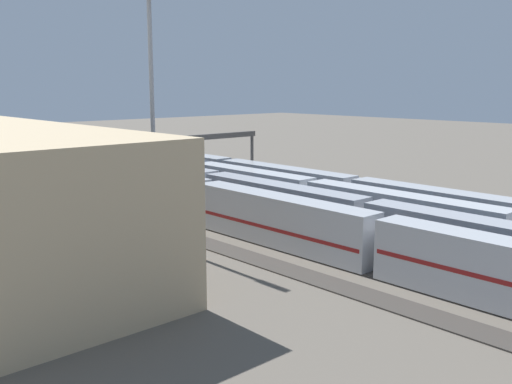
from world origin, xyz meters
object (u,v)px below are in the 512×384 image
(train_on_track_3, at_px, (280,206))
(signal_gantry, at_px, (177,145))
(train_on_track_2, at_px, (312,201))
(train_on_track_0, at_px, (321,187))
(train_on_track_1, at_px, (355,198))
(light_mast_1, at_px, (151,81))
(train_on_track_4, at_px, (279,220))

(train_on_track_3, height_order, signal_gantry, signal_gantry)
(train_on_track_2, relative_size, train_on_track_0, 0.69)
(train_on_track_2, xyz_separation_m, train_on_track_1, (-2.43, -5.00, 0.01))
(train_on_track_2, xyz_separation_m, light_mast_1, (4.70, 18.49, 13.77))
(train_on_track_3, height_order, train_on_track_0, train_on_track_3)
(train_on_track_3, bearing_deg, train_on_track_1, -105.30)
(train_on_track_3, distance_m, train_on_track_0, 16.56)
(train_on_track_3, xyz_separation_m, train_on_track_1, (-2.74, -10.00, 0.00))
(train_on_track_4, xyz_separation_m, train_on_track_0, (11.90, -20.00, -0.57))
(train_on_track_3, xyz_separation_m, train_on_track_4, (-4.91, 5.00, 0.00))
(train_on_track_0, bearing_deg, signal_gantry, 36.98)
(train_on_track_4, bearing_deg, train_on_track_1, -81.76)
(signal_gantry, bearing_deg, train_on_track_2, -174.03)
(train_on_track_3, relative_size, train_on_track_1, 1.25)
(train_on_track_1, xyz_separation_m, signal_gantry, (26.33, 7.50, 4.94))
(train_on_track_0, xyz_separation_m, signal_gantry, (16.60, 12.50, 5.51))
(light_mast_1, xyz_separation_m, signal_gantry, (19.20, -15.99, -8.82))
(train_on_track_4, height_order, signal_gantry, signal_gantry)
(train_on_track_4, bearing_deg, light_mast_1, 42.38)
(train_on_track_2, distance_m, train_on_track_1, 5.56)
(train_on_track_2, relative_size, signal_gantry, 3.19)
(train_on_track_3, relative_size, train_on_track_4, 1.68)
(signal_gantry, bearing_deg, train_on_track_3, 173.95)
(train_on_track_4, bearing_deg, signal_gantry, -14.74)
(light_mast_1, bearing_deg, train_on_track_3, -108.05)
(signal_gantry, bearing_deg, train_on_track_1, -164.10)
(train_on_track_1, distance_m, train_on_track_0, 10.95)
(light_mast_1, bearing_deg, train_on_track_0, -84.79)
(train_on_track_0, bearing_deg, train_on_track_2, 126.14)
(train_on_track_0, bearing_deg, train_on_track_3, 115.00)
(train_on_track_4, relative_size, signal_gantry, 2.38)
(train_on_track_3, bearing_deg, light_mast_1, 71.95)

